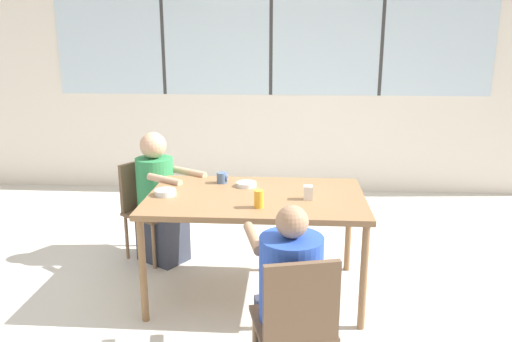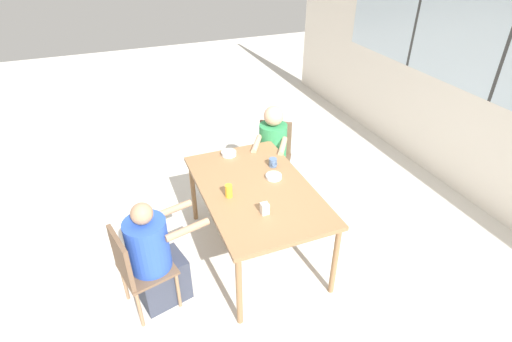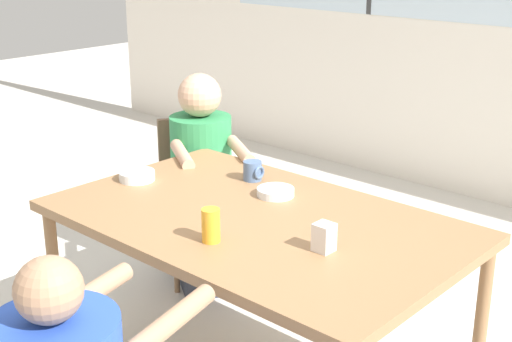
{
  "view_description": "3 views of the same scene",
  "coord_description": "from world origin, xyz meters",
  "px_view_note": "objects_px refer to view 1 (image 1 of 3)",
  "views": [
    {
      "loc": [
        0.23,
        -3.43,
        1.88
      ],
      "look_at": [
        0.0,
        0.0,
        0.96
      ],
      "focal_mm": 35.0,
      "sensor_mm": 36.0,
      "label": 1
    },
    {
      "loc": [
        2.77,
        -1.11,
        2.86
      ],
      "look_at": [
        0.0,
        0.0,
        0.96
      ],
      "focal_mm": 28.0,
      "sensor_mm": 36.0,
      "label": 2
    },
    {
      "loc": [
        1.67,
        -1.84,
        1.8
      ],
      "look_at": [
        0.0,
        0.0,
        0.96
      ],
      "focal_mm": 50.0,
      "sensor_mm": 36.0,
      "label": 3
    }
  ],
  "objects_px": {
    "chair_for_woman_green_shirt": "(146,201)",
    "chair_for_man_blue_shirt": "(297,318)",
    "person_man_blue_shirt": "(289,306)",
    "juice_glass": "(259,199)",
    "milk_carton_small": "(308,193)",
    "coffee_mug": "(222,178)",
    "bowl_white_shallow": "(165,192)",
    "person_woman_green_shirt": "(159,204)",
    "bowl_cereal": "(246,184)"
  },
  "relations": [
    {
      "from": "chair_for_woman_green_shirt",
      "to": "chair_for_man_blue_shirt",
      "type": "xyz_separation_m",
      "value": [
        1.29,
        -1.8,
        0.0
      ]
    },
    {
      "from": "person_man_blue_shirt",
      "to": "juice_glass",
      "type": "height_order",
      "value": "person_man_blue_shirt"
    },
    {
      "from": "coffee_mug",
      "to": "juice_glass",
      "type": "height_order",
      "value": "juice_glass"
    },
    {
      "from": "person_man_blue_shirt",
      "to": "coffee_mug",
      "type": "bearing_deg",
      "value": 98.52
    },
    {
      "from": "person_woman_green_shirt",
      "to": "juice_glass",
      "type": "bearing_deg",
      "value": 80.11
    },
    {
      "from": "juice_glass",
      "to": "person_man_blue_shirt",
      "type": "bearing_deg",
      "value": -74.02
    },
    {
      "from": "chair_for_woman_green_shirt",
      "to": "bowl_white_shallow",
      "type": "distance_m",
      "value": 0.82
    },
    {
      "from": "person_woman_green_shirt",
      "to": "milk_carton_small",
      "type": "height_order",
      "value": "person_woman_green_shirt"
    },
    {
      "from": "bowl_cereal",
      "to": "coffee_mug",
      "type": "bearing_deg",
      "value": 158.13
    },
    {
      "from": "chair_for_man_blue_shirt",
      "to": "bowl_cereal",
      "type": "relative_size",
      "value": 5.57
    },
    {
      "from": "juice_glass",
      "to": "bowl_cereal",
      "type": "xyz_separation_m",
      "value": [
        -0.13,
        0.49,
        -0.04
      ]
    },
    {
      "from": "bowl_cereal",
      "to": "milk_carton_small",
      "type": "bearing_deg",
      "value": -31.92
    },
    {
      "from": "milk_carton_small",
      "to": "bowl_white_shallow",
      "type": "height_order",
      "value": "milk_carton_small"
    },
    {
      "from": "person_woman_green_shirt",
      "to": "chair_for_woman_green_shirt",
      "type": "bearing_deg",
      "value": -90.0
    },
    {
      "from": "chair_for_man_blue_shirt",
      "to": "coffee_mug",
      "type": "distance_m",
      "value": 1.59
    },
    {
      "from": "chair_for_man_blue_shirt",
      "to": "bowl_cereal",
      "type": "distance_m",
      "value": 1.45
    },
    {
      "from": "chair_for_man_blue_shirt",
      "to": "bowl_white_shallow",
      "type": "xyz_separation_m",
      "value": [
        -0.94,
        1.12,
        0.3
      ]
    },
    {
      "from": "chair_for_man_blue_shirt",
      "to": "chair_for_woman_green_shirt",
      "type": "bearing_deg",
      "value": 111.96
    },
    {
      "from": "person_woman_green_shirt",
      "to": "milk_carton_small",
      "type": "relative_size",
      "value": 11.49
    },
    {
      "from": "chair_for_woman_green_shirt",
      "to": "bowl_cereal",
      "type": "relative_size",
      "value": 5.57
    },
    {
      "from": "coffee_mug",
      "to": "person_woman_green_shirt",
      "type": "bearing_deg",
      "value": 156.42
    },
    {
      "from": "coffee_mug",
      "to": "chair_for_woman_green_shirt",
      "type": "bearing_deg",
      "value": 154.62
    },
    {
      "from": "milk_carton_small",
      "to": "coffee_mug",
      "type": "bearing_deg",
      "value": 150.9
    },
    {
      "from": "chair_for_man_blue_shirt",
      "to": "coffee_mug",
      "type": "xyz_separation_m",
      "value": [
        -0.57,
        1.45,
        0.32
      ]
    },
    {
      "from": "person_man_blue_shirt",
      "to": "coffee_mug",
      "type": "distance_m",
      "value": 1.44
    },
    {
      "from": "milk_carton_small",
      "to": "bowl_cereal",
      "type": "distance_m",
      "value": 0.54
    },
    {
      "from": "bowl_cereal",
      "to": "bowl_white_shallow",
      "type": "bearing_deg",
      "value": -155.59
    },
    {
      "from": "person_woman_green_shirt",
      "to": "bowl_white_shallow",
      "type": "height_order",
      "value": "person_woman_green_shirt"
    },
    {
      "from": "milk_carton_small",
      "to": "chair_for_man_blue_shirt",
      "type": "bearing_deg",
      "value": -94.57
    },
    {
      "from": "chair_for_woman_green_shirt",
      "to": "coffee_mug",
      "type": "xyz_separation_m",
      "value": [
        0.72,
        -0.34,
        0.32
      ]
    },
    {
      "from": "bowl_cereal",
      "to": "person_man_blue_shirt",
      "type": "bearing_deg",
      "value": -74.64
    },
    {
      "from": "milk_carton_small",
      "to": "chair_for_woman_green_shirt",
      "type": "bearing_deg",
      "value": 152.82
    },
    {
      "from": "chair_for_woman_green_shirt",
      "to": "person_man_blue_shirt",
      "type": "height_order",
      "value": "person_man_blue_shirt"
    },
    {
      "from": "person_woman_green_shirt",
      "to": "person_man_blue_shirt",
      "type": "bearing_deg",
      "value": 68.09
    },
    {
      "from": "person_man_blue_shirt",
      "to": "milk_carton_small",
      "type": "height_order",
      "value": "person_man_blue_shirt"
    },
    {
      "from": "juice_glass",
      "to": "bowl_white_shallow",
      "type": "height_order",
      "value": "juice_glass"
    },
    {
      "from": "chair_for_man_blue_shirt",
      "to": "person_man_blue_shirt",
      "type": "height_order",
      "value": "person_man_blue_shirt"
    },
    {
      "from": "chair_for_woman_green_shirt",
      "to": "chair_for_man_blue_shirt",
      "type": "relative_size",
      "value": 1.0
    },
    {
      "from": "person_woman_green_shirt",
      "to": "bowl_cereal",
      "type": "distance_m",
      "value": 0.9
    },
    {
      "from": "chair_for_woman_green_shirt",
      "to": "bowl_cereal",
      "type": "distance_m",
      "value": 1.05
    },
    {
      "from": "chair_for_man_blue_shirt",
      "to": "coffee_mug",
      "type": "relative_size",
      "value": 9.82
    },
    {
      "from": "coffee_mug",
      "to": "bowl_cereal",
      "type": "height_order",
      "value": "coffee_mug"
    },
    {
      "from": "coffee_mug",
      "to": "bowl_cereal",
      "type": "bearing_deg",
      "value": -21.87
    },
    {
      "from": "person_man_blue_shirt",
      "to": "bowl_cereal",
      "type": "distance_m",
      "value": 1.3
    },
    {
      "from": "coffee_mug",
      "to": "bowl_white_shallow",
      "type": "distance_m",
      "value": 0.5
    },
    {
      "from": "juice_glass",
      "to": "bowl_white_shallow",
      "type": "xyz_separation_m",
      "value": [
        -0.69,
        0.23,
        -0.04
      ]
    },
    {
      "from": "chair_for_woman_green_shirt",
      "to": "person_man_blue_shirt",
      "type": "distance_m",
      "value": 2.06
    },
    {
      "from": "juice_glass",
      "to": "bowl_cereal",
      "type": "distance_m",
      "value": 0.5
    },
    {
      "from": "chair_for_woman_green_shirt",
      "to": "person_woman_green_shirt",
      "type": "relative_size",
      "value": 0.75
    },
    {
      "from": "bowl_white_shallow",
      "to": "bowl_cereal",
      "type": "height_order",
      "value": "bowl_white_shallow"
    }
  ]
}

